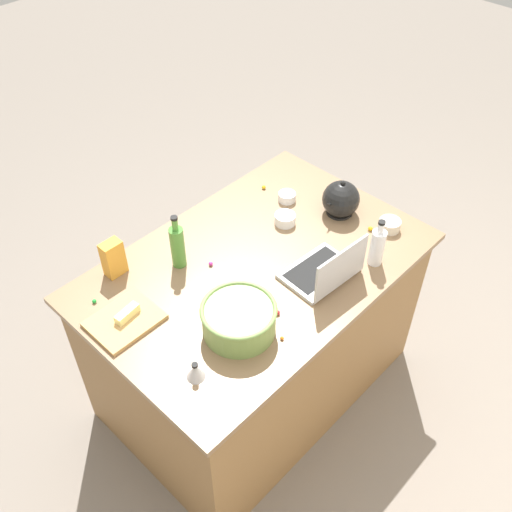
% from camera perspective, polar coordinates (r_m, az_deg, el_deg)
% --- Properties ---
extents(ground_plane, '(12.00, 12.00, 0.00)m').
position_cam_1_polar(ground_plane, '(3.27, -0.00, -12.13)').
color(ground_plane, slate).
extents(island_counter, '(1.52, 1.00, 0.90)m').
position_cam_1_polar(island_counter, '(2.90, -0.00, -7.13)').
color(island_counter, olive).
rests_on(island_counter, ground).
extents(laptop, '(0.32, 0.25, 0.22)m').
position_cam_1_polar(laptop, '(2.49, 6.84, -1.46)').
color(laptop, '#B7B7BC').
rests_on(laptop, island_counter).
extents(mixing_bowl_large, '(0.30, 0.30, 0.13)m').
position_cam_1_polar(mixing_bowl_large, '(2.27, -1.69, -6.16)').
color(mixing_bowl_large, '#72934C').
rests_on(mixing_bowl_large, island_counter).
extents(bottle_vinegar, '(0.06, 0.06, 0.24)m').
position_cam_1_polar(bottle_vinegar, '(2.57, 11.77, 0.93)').
color(bottle_vinegar, white).
rests_on(bottle_vinegar, island_counter).
extents(bottle_olive, '(0.06, 0.06, 0.27)m').
position_cam_1_polar(bottle_olive, '(2.52, -7.68, 0.99)').
color(bottle_olive, '#4C8C38').
rests_on(bottle_olive, island_counter).
extents(kettle, '(0.21, 0.18, 0.20)m').
position_cam_1_polar(kettle, '(2.82, 8.28, 5.48)').
color(kettle, black).
rests_on(kettle, island_counter).
extents(cutting_board, '(0.27, 0.22, 0.02)m').
position_cam_1_polar(cutting_board, '(2.40, -12.72, -6.16)').
color(cutting_board, tan).
rests_on(cutting_board, island_counter).
extents(butter_stick_left, '(0.11, 0.05, 0.04)m').
position_cam_1_polar(butter_stick_left, '(2.39, -12.49, -5.52)').
color(butter_stick_left, '#F4E58C').
rests_on(butter_stick_left, cutting_board).
extents(ramekin_small, '(0.10, 0.10, 0.05)m').
position_cam_1_polar(ramekin_small, '(2.80, 12.93, 2.98)').
color(ramekin_small, beige).
rests_on(ramekin_small, island_counter).
extents(ramekin_medium, '(0.09, 0.09, 0.04)m').
position_cam_1_polar(ramekin_medium, '(2.90, 3.04, 5.80)').
color(ramekin_medium, white).
rests_on(ramekin_medium, island_counter).
extents(ramekin_wide, '(0.10, 0.10, 0.05)m').
position_cam_1_polar(ramekin_wide, '(2.77, 2.85, 3.64)').
color(ramekin_wide, white).
rests_on(ramekin_wide, island_counter).
extents(kitchen_timer, '(0.07, 0.07, 0.08)m').
position_cam_1_polar(kitchen_timer, '(2.17, -5.94, -11.12)').
color(kitchen_timer, '#B2B2B7').
rests_on(kitchen_timer, island_counter).
extents(candy_bag, '(0.09, 0.06, 0.17)m').
position_cam_1_polar(candy_bag, '(2.55, -13.78, -0.21)').
color(candy_bag, gold).
rests_on(candy_bag, island_counter).
extents(candy_0, '(0.02, 0.02, 0.02)m').
position_cam_1_polar(candy_0, '(2.98, 0.77, 6.74)').
color(candy_0, yellow).
rests_on(candy_0, island_counter).
extents(candy_1, '(0.02, 0.02, 0.02)m').
position_cam_1_polar(candy_1, '(2.50, -15.53, -4.28)').
color(candy_1, green).
rests_on(candy_1, island_counter).
extents(candy_2, '(0.02, 0.02, 0.02)m').
position_cam_1_polar(candy_2, '(2.29, 2.55, -8.03)').
color(candy_2, orange).
rests_on(candy_2, island_counter).
extents(candy_3, '(0.02, 0.02, 0.02)m').
position_cam_1_polar(candy_3, '(2.93, 8.02, 5.44)').
color(candy_3, green).
rests_on(candy_3, island_counter).
extents(candy_4, '(0.02, 0.02, 0.02)m').
position_cam_1_polar(candy_4, '(2.57, -4.45, -0.76)').
color(candy_4, '#CC3399').
rests_on(candy_4, island_counter).
extents(candy_5, '(0.02, 0.02, 0.02)m').
position_cam_1_polar(candy_5, '(2.78, 11.12, 2.64)').
color(candy_5, yellow).
rests_on(candy_5, island_counter).
extents(candy_6, '(0.02, 0.02, 0.02)m').
position_cam_1_polar(candy_6, '(2.26, -1.98, -8.80)').
color(candy_6, orange).
rests_on(candy_6, island_counter).
extents(candy_7, '(0.02, 0.02, 0.02)m').
position_cam_1_polar(candy_7, '(2.37, 2.11, -5.55)').
color(candy_7, red).
rests_on(candy_7, island_counter).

